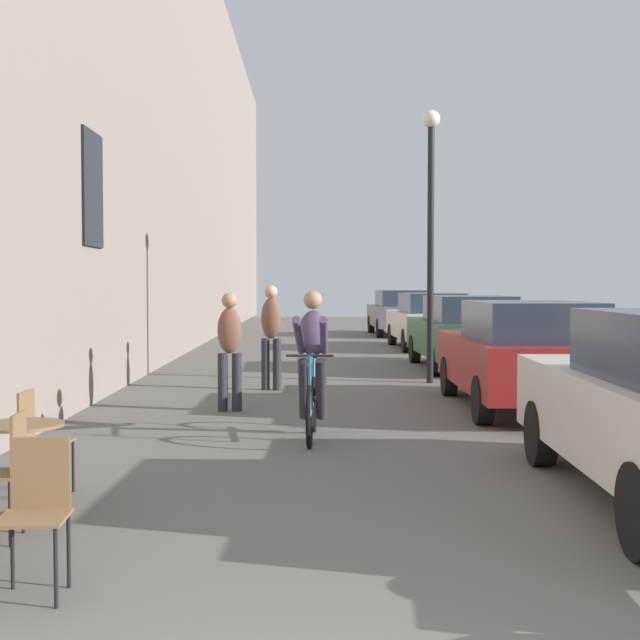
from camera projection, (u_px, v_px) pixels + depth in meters
The scene contains 13 objects.
building_facade_left at pixel (130, 58), 16.65m from camera, with size 0.54×68.00×12.30m.
cafe_chair_near_toward_street at pixel (36, 505), 4.96m from camera, with size 0.40×0.40×0.89m.
cafe_table_mid at pixel (22, 449), 6.61m from camera, with size 0.64×0.64×0.72m.
cafe_chair_mid_toward_street at pixel (39, 435), 7.25m from camera, with size 0.40×0.40×0.89m.
cafe_chair_mid_toward_wall at pixel (4, 466), 6.00m from camera, with size 0.40×0.40×0.89m.
cyclist_on_bicycle at pixel (312, 368), 10.08m from camera, with size 0.52×1.76×1.74m.
pedestrian_near at pixel (230, 345), 12.11m from camera, with size 0.34×0.25×1.67m.
pedestrian_mid at pixel (271, 331), 14.54m from camera, with size 0.38×0.30×1.77m.
street_lamp at pixel (431, 211), 15.51m from camera, with size 0.32×0.32×4.90m.
parked_car_second at pixel (523, 353), 12.25m from camera, with size 1.87×4.37×1.55m.
parked_car_third at pixel (464, 331), 18.08m from camera, with size 1.93×4.39×1.55m.
parked_car_fourth at pixel (429, 320), 23.87m from camera, with size 1.96×4.41×1.55m.
parked_car_fifth at pixel (399, 312), 30.18m from camera, with size 1.98×4.49×1.58m.
Camera 1 is at (0.06, -2.88, 1.78)m, focal length 48.53 mm.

